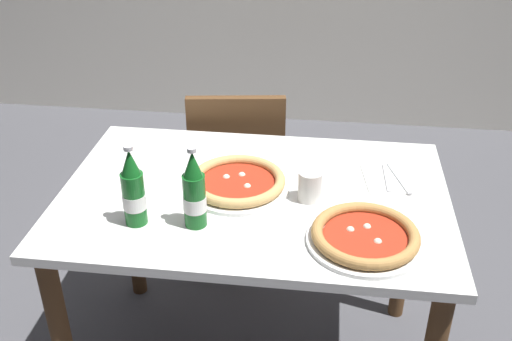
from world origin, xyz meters
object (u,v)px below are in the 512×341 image
pizza_margherita_near (365,236)px  dining_table_main (254,223)px  napkin_with_cutlery (393,179)px  paper_cup (310,186)px  chair_behind_table (237,168)px  pizza_marinara_far (238,182)px  beer_bottle_left (194,193)px  beer_bottle_center (133,191)px

pizza_margherita_near → dining_table_main: bearing=146.9°
napkin_with_cutlery → paper_cup: (-0.26, -0.15, 0.04)m
chair_behind_table → dining_table_main: bearing=95.8°
dining_table_main → napkin_with_cutlery: (0.43, 0.13, 0.12)m
dining_table_main → paper_cup: bearing=-5.5°
pizza_marinara_far → beer_bottle_left: 0.24m
pizza_margherita_near → napkin_with_cutlery: size_ratio=1.58×
dining_table_main → beer_bottle_left: bearing=-126.8°
beer_bottle_left → paper_cup: beer_bottle_left is taller
chair_behind_table → beer_bottle_center: 0.91m
napkin_with_cutlery → paper_cup: paper_cup is taller
paper_cup → dining_table_main: bearing=174.5°
dining_table_main → pizza_marinara_far: (-0.05, 0.02, 0.13)m
dining_table_main → beer_bottle_center: 0.43m
napkin_with_cutlery → paper_cup: size_ratio=2.13×
chair_behind_table → paper_cup: (0.32, -0.63, 0.32)m
dining_table_main → chair_behind_table: size_ratio=1.41×
chair_behind_table → beer_bottle_center: bearing=70.7°
pizza_margherita_near → beer_bottle_left: beer_bottle_left is taller
pizza_margherita_near → beer_bottle_center: bearing=178.6°
dining_table_main → paper_cup: (0.17, -0.02, 0.16)m
dining_table_main → beer_bottle_left: beer_bottle_left is taller
pizza_margherita_near → paper_cup: (-0.16, 0.20, 0.03)m
pizza_margherita_near → beer_bottle_left: size_ratio=1.30×
paper_cup → chair_behind_table: bearing=117.3°
pizza_marinara_far → beer_bottle_center: beer_bottle_center is taller
chair_behind_table → pizza_margherita_near: (0.48, -0.83, 0.29)m
pizza_margherita_near → chair_behind_table: bearing=120.3°
chair_behind_table → beer_bottle_center: beer_bottle_center is taller
chair_behind_table → beer_bottle_center: (-0.16, -0.81, 0.37)m
dining_table_main → pizza_margherita_near: 0.42m
dining_table_main → paper_cup: paper_cup is taller
pizza_marinara_far → napkin_with_cutlery: 0.50m
pizza_marinara_far → napkin_with_cutlery: (0.49, 0.11, -0.02)m
chair_behind_table → napkin_with_cutlery: bearing=132.7°
chair_behind_table → pizza_margherita_near: bearing=112.3°
beer_bottle_left → beer_bottle_center: same height
beer_bottle_left → napkin_with_cutlery: (0.58, 0.32, -0.10)m
beer_bottle_center → beer_bottle_left: bearing=3.8°
dining_table_main → pizza_marinara_far: size_ratio=3.67×
pizza_marinara_far → paper_cup: 0.23m
dining_table_main → chair_behind_table: (-0.15, 0.61, -0.15)m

